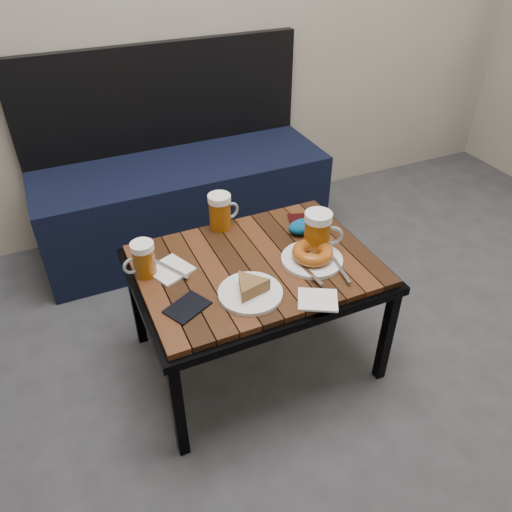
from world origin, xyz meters
name	(u,v)px	position (x,y,z in m)	size (l,w,h in m)	color
bench	(182,194)	(-0.15, 1.76, 0.27)	(1.40, 0.50, 0.95)	black
cafe_table	(256,273)	(-0.16, 0.84, 0.43)	(0.84, 0.62, 0.47)	black
beer_mug_left	(143,259)	(-0.52, 0.94, 0.53)	(0.12, 0.08, 0.12)	#8B470B
beer_mug_centre	(220,211)	(-0.19, 1.10, 0.54)	(0.13, 0.10, 0.14)	#8B470B
beer_mug_right	(318,232)	(0.07, 0.82, 0.55)	(0.15, 0.12, 0.15)	#8B470B
plate_pie	(250,289)	(-0.25, 0.70, 0.49)	(0.21, 0.21, 0.06)	white
plate_bagel	(312,256)	(0.02, 0.77, 0.50)	(0.21, 0.28, 0.06)	white
napkin_left	(170,270)	(-0.44, 0.92, 0.48)	(0.17, 0.17, 0.01)	white
napkin_right	(318,300)	(-0.07, 0.58, 0.48)	(0.16, 0.15, 0.01)	white
passport_navy	(187,307)	(-0.45, 0.72, 0.48)	(0.09, 0.13, 0.01)	black
passport_burgundy	(300,222)	(0.10, 1.01, 0.47)	(0.08, 0.11, 0.01)	black
knit_pouch	(303,226)	(0.08, 0.94, 0.50)	(0.12, 0.08, 0.05)	navy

